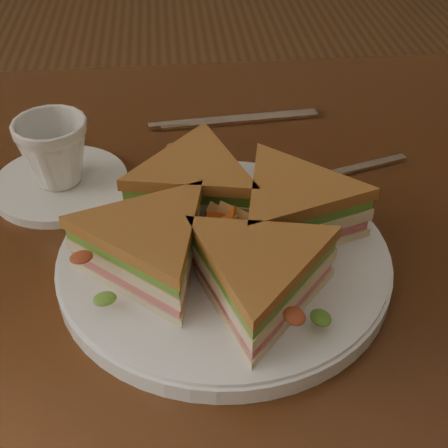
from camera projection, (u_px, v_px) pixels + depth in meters
name	position (u px, v px, depth m)	size (l,w,h in m)	color
table	(227.00, 306.00, 0.67)	(1.20, 0.80, 0.75)	black
plate	(224.00, 260.00, 0.57)	(0.30, 0.30, 0.02)	white
sandwich_wedges	(224.00, 228.00, 0.55)	(0.31, 0.31, 0.06)	beige
crisps_mound	(224.00, 232.00, 0.55)	(0.09, 0.09, 0.05)	#BE5218
spoon	(298.00, 182.00, 0.67)	(0.18, 0.07, 0.01)	silver
knife	(228.00, 121.00, 0.78)	(0.22, 0.03, 0.00)	silver
saucer	(61.00, 184.00, 0.67)	(0.14, 0.14, 0.01)	white
coffee_cup	(54.00, 152.00, 0.64)	(0.08, 0.08, 0.07)	white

